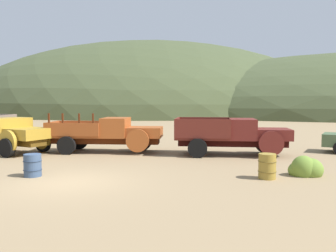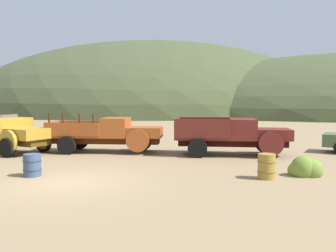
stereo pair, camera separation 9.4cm
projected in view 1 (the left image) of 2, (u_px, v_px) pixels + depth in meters
ground_plane at (69, 183)px, 12.38m from camera, size 300.00×300.00×0.00m
hill_distant at (152, 111)px, 94.01m from camera, size 88.52×89.68×33.86m
truck_mustard at (8, 134)px, 19.43m from camera, size 6.29×3.95×2.16m
truck_oxide_orange at (113, 134)px, 19.61m from camera, size 6.31×2.86×2.16m
truck_oxblood at (239, 135)px, 18.55m from camera, size 5.96×2.87×1.91m
oil_drum_foreground at (267, 166)px, 12.97m from camera, size 0.67×0.67×0.91m
oil_drum_spare at (33, 165)px, 13.38m from camera, size 0.68×0.68×0.84m
bush_back_edge at (305, 169)px, 13.50m from camera, size 1.28×0.93×1.00m
bush_lone_scrub at (48, 139)px, 23.89m from camera, size 1.15×0.83×0.93m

